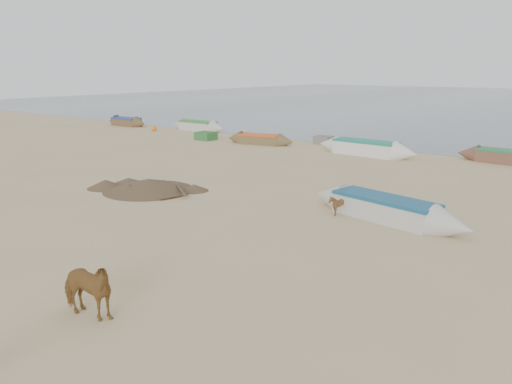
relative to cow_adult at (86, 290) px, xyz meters
The scene contains 7 objects.
ground 4.53m from the cow_adult, 111.01° to the left, with size 140.00×140.00×0.00m, color tan.
cow_adult is the anchor object (origin of this frame).
calf_front 10.39m from the cow_adult, 87.09° to the left, with size 0.62×0.70×0.77m, color #56361B.
near_canoe 11.15m from the cow_adult, 78.86° to the left, with size 6.62×1.23×0.83m, color beige, non-canonical shape.
debris_pile 11.91m from the cow_adult, 132.92° to the left, with size 4.07×4.07×0.52m, color brown.
waterline_canoes 24.62m from the cow_adult, 93.78° to the left, with size 57.54×4.75×0.95m.
beach_clutter 23.94m from the cow_adult, 87.25° to the left, with size 44.62×4.78×0.64m.
Camera 1 is at (10.62, -9.85, 5.34)m, focal length 35.00 mm.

